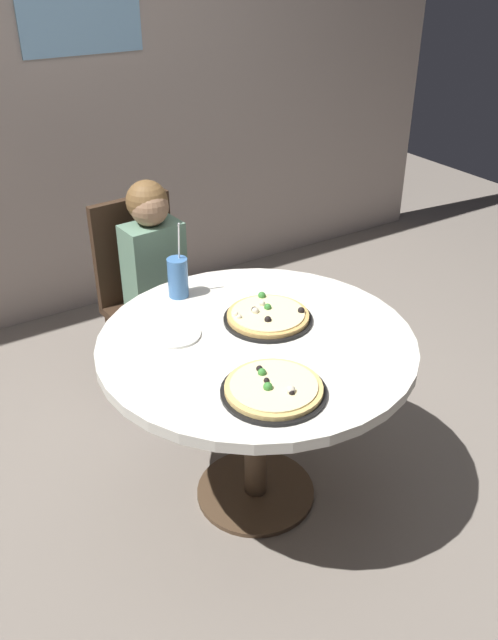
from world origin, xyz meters
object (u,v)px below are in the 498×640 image
chair_wooden (145,288)px  pizza_veggie (274,389)px  dining_table (256,363)px  plate_small (176,335)px  soda_cup (178,277)px  diner_child (165,312)px  pizza_cheese (268,316)px

chair_wooden → pizza_veggie: (-0.13, -1.26, 0.24)m
dining_table → plate_small: plate_small is taller
pizza_veggie → soda_cup: size_ratio=1.09×
diner_child → pizza_cheese: (0.10, -0.70, 0.28)m
diner_child → plate_small: size_ratio=6.01×
diner_child → plate_small: 0.71m
pizza_cheese → soda_cup: 0.40m
pizza_veggie → pizza_cheese: (0.24, 0.38, 0.00)m
dining_table → chair_wooden: chair_wooden is taller
soda_cup → pizza_cheese: bearing=-61.6°
dining_table → soda_cup: bearing=101.2°
plate_small → pizza_veggie: bearing=-77.6°
soda_cup → plate_small: soda_cup is taller
dining_table → pizza_cheese: 0.18m
chair_wooden → soda_cup: size_ratio=3.09×
dining_table → pizza_cheese: (0.10, 0.08, 0.12)m
pizza_cheese → diner_child: bearing=98.0°
dining_table → plate_small: 0.31m
diner_child → pizza_cheese: diner_child is taller
pizza_veggie → chair_wooden: bearing=84.3°
pizza_cheese → plate_small: 0.35m
diner_child → plate_small: (-0.24, -0.61, 0.27)m
pizza_cheese → dining_table: bearing=-141.3°
pizza_veggie → pizza_cheese: 0.45m
soda_cup → dining_table: bearing=-78.8°
soda_cup → diner_child: bearing=75.3°
chair_wooden → plate_small: chair_wooden is taller
chair_wooden → plate_small: 0.86m
plate_small → soda_cup: bearing=60.4°
pizza_veggie → soda_cup: (0.05, 0.73, 0.06)m
pizza_cheese → soda_cup: size_ratio=1.07×
soda_cup → chair_wooden: bearing=81.5°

